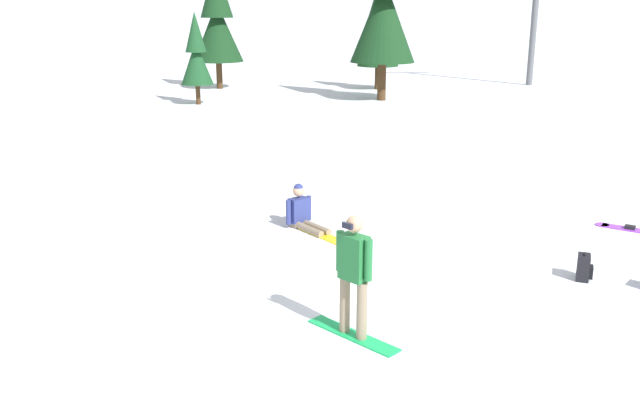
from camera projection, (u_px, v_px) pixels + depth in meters
name	position (u px, v px, depth m)	size (l,w,h in m)	color
ground_plane	(416.00, 297.00, 11.00)	(800.00, 800.00, 0.00)	white
snowboarder_foreground	(354.00, 274.00, 9.46)	(1.28, 1.28, 1.78)	#19B259
snowboarder_midground	(304.00, 214.00, 14.28)	(1.36, 1.60, 0.92)	gray
backpack_black	(584.00, 268.00, 11.64)	(0.34, 0.37, 0.47)	black
pine_tree_tall	(196.00, 54.00, 31.30)	(1.48, 1.48, 4.18)	#472D19
pine_tree_short	(378.00, 31.00, 36.67)	(2.26, 2.26, 5.66)	#472D19
pine_tree_slender	(384.00, 4.00, 32.06)	(3.08, 3.08, 8.21)	#472D19
pine_tree_young	(217.00, 21.00, 36.80)	(2.70, 2.70, 6.63)	#472D19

